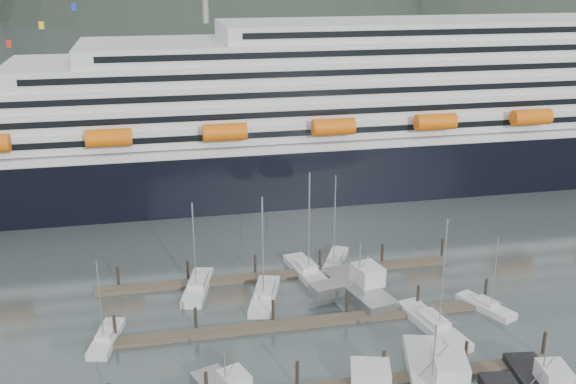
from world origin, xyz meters
name	(u,v)px	position (x,y,z in m)	size (l,w,h in m)	color
ground	(348,334)	(0.00, 0.00, 0.00)	(1600.00, 1600.00, 0.00)	#465251
cruise_ship	(418,117)	(30.03, 54.94, 12.04)	(210.00, 30.40, 50.30)	black
dock_mid	(301,322)	(-4.93, 3.05, 0.31)	(48.18, 2.28, 3.20)	#4F4032
dock_far	(279,275)	(-4.93, 16.05, 0.31)	(48.18, 2.28, 3.20)	#4F4032
sailboat_a	(106,339)	(-27.00, 3.85, 0.39)	(4.03, 8.24, 10.60)	silver
sailboat_c	(265,297)	(-8.00, 9.90, 0.44)	(5.68, 10.44, 14.57)	silver
sailboat_d	(433,326)	(9.84, -1.02, 0.43)	(4.84, 12.02, 14.52)	silver
sailboat_e	(198,288)	(-16.02, 14.23, 0.41)	(5.01, 10.39, 12.87)	silver
sailboat_f	(306,271)	(-1.20, 16.16, 0.45)	(4.38, 10.18, 15.24)	silver
sailboat_g	(335,262)	(3.47, 18.22, 0.41)	(6.15, 9.37, 13.79)	silver
sailboat_h	(486,307)	(18.00, 1.96, 0.38)	(5.14, 7.91, 10.10)	silver
trawler_c	(430,381)	(4.75, -11.99, 1.00)	(12.28, 16.48, 8.20)	silver
trawler_e	(358,288)	(3.86, 8.81, 0.99)	(10.12, 12.94, 8.07)	#999C9F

